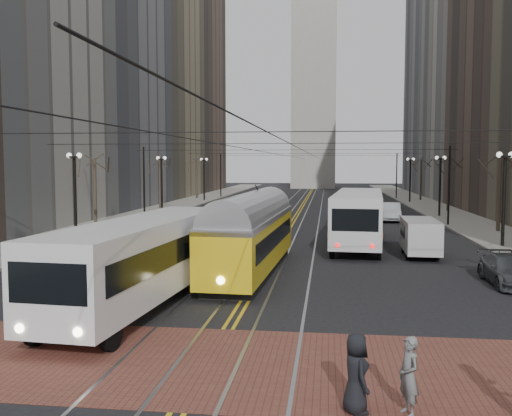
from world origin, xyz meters
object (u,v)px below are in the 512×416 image
(streetcar, at_px, (252,241))
(rear_bus, at_px, (358,219))
(sedan_grey, at_px, (339,215))
(cargo_van, at_px, (420,238))
(transit_bus, at_px, (144,262))
(clock_tower, at_px, (315,13))
(sedan_parked, at_px, (509,270))
(pedestrian_b, at_px, (409,376))
(pedestrian_a, at_px, (356,373))
(sedan_silver, at_px, (390,212))

(streetcar, relative_size, rear_bus, 0.98)
(sedan_grey, bearing_deg, cargo_van, -74.92)
(transit_bus, relative_size, sedan_grey, 2.94)
(transit_bus, distance_m, sedan_grey, 29.96)
(rear_bus, distance_m, sedan_grey, 12.79)
(clock_tower, xyz_separation_m, sedan_parked, (10.77, -94.99, -35.33))
(cargo_van, bearing_deg, sedan_grey, 105.82)
(transit_bus, height_order, cargo_van, transit_bus)
(rear_bus, distance_m, cargo_van, 5.07)
(cargo_van, height_order, pedestrian_b, cargo_van)
(transit_bus, bearing_deg, streetcar, 69.63)
(streetcar, relative_size, pedestrian_b, 7.62)
(rear_bus, xyz_separation_m, pedestrian_a, (-1.32, -24.53, -0.83))
(rear_bus, bearing_deg, transit_bus, -113.26)
(transit_bus, bearing_deg, cargo_van, 50.98)
(sedan_grey, xyz_separation_m, sedan_parked, (6.77, -23.74, -0.09))
(sedan_silver, bearing_deg, rear_bus, -98.95)
(streetcar, bearing_deg, sedan_grey, 81.42)
(transit_bus, distance_m, sedan_silver, 34.35)
(rear_bus, bearing_deg, sedan_grey, 99.11)
(rear_bus, height_order, sedan_parked, rear_bus)
(sedan_parked, height_order, pedestrian_b, pedestrian_b)
(transit_bus, height_order, sedan_grey, transit_bus)
(pedestrian_a, bearing_deg, sedan_silver, -26.86)
(clock_tower, height_order, rear_bus, clock_tower)
(streetcar, distance_m, rear_bus, 11.07)
(transit_bus, bearing_deg, pedestrian_b, -40.13)
(rear_bus, relative_size, cargo_van, 2.76)
(clock_tower, relative_size, streetcar, 5.24)
(streetcar, distance_m, sedan_silver, 27.03)
(transit_bus, height_order, sedan_silver, transit_bus)
(streetcar, xyz_separation_m, sedan_parked, (11.27, -1.42, -0.85))
(clock_tower, height_order, transit_bus, clock_tower)
(cargo_van, bearing_deg, clock_tower, 97.02)
(pedestrian_a, bearing_deg, sedan_parked, -47.54)
(transit_bus, distance_m, pedestrian_b, 11.78)
(rear_bus, bearing_deg, cargo_van, -46.21)
(sedan_parked, height_order, pedestrian_a, pedestrian_a)
(cargo_van, height_order, sedan_parked, cargo_van)
(cargo_van, relative_size, pedestrian_b, 2.82)
(streetcar, xyz_separation_m, cargo_van, (8.68, 5.71, -0.45))
(pedestrian_b, bearing_deg, pedestrian_a, -109.65)
(sedan_silver, xyz_separation_m, pedestrian_b, (-3.89, -40.36, 0.02))
(sedan_silver, relative_size, sedan_parked, 1.14)
(pedestrian_a, bearing_deg, pedestrian_b, -109.86)
(transit_bus, distance_m, rear_bus, 18.39)
(sedan_parked, bearing_deg, pedestrian_a, -118.17)
(clock_tower, bearing_deg, sedan_parked, -83.53)
(sedan_grey, relative_size, pedestrian_a, 2.55)
(cargo_van, relative_size, sedan_silver, 0.94)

